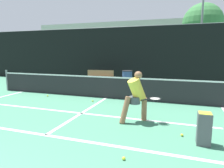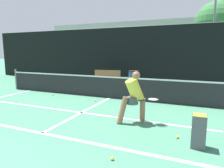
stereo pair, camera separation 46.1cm
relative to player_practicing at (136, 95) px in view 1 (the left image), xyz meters
The scene contains 16 objects.
court_baseline_near 2.60m from the player_practicing, 138.04° to the right, with size 11.00×0.10×0.01m, color white.
court_service_line 2.01m from the player_practicing, behind, with size 8.25×0.10×0.01m, color white.
court_center_mark 2.05m from the player_practicing, 167.14° to the left, with size 0.10×4.17×0.01m, color white.
net 3.12m from the player_practicing, 126.41° to the left, with size 11.09×0.09×1.07m.
fence_back 7.46m from the player_practicing, 104.48° to the left, with size 24.00×0.06×3.58m.
player_practicing is the anchor object (origin of this frame).
tennis_ball_scattered_0 1.61m from the player_practicing, 28.02° to the right, with size 0.07×0.07×0.07m, color #D1E033.
tennis_ball_scattered_2 2.85m from the player_practicing, 141.16° to the left, with size 0.07×0.07×0.07m, color #D1E033.
tennis_ball_scattered_3 2.27m from the player_practicing, 83.92° to the right, with size 0.07×0.07×0.07m, color #D1E033.
tennis_ball_scattered_5 4.92m from the player_practicing, 156.48° to the left, with size 0.07×0.07×0.07m, color #D1E033.
ball_hopper 1.98m from the player_practicing, 29.55° to the right, with size 0.28×0.28×0.71m.
courtside_bench 6.98m from the player_practicing, 120.62° to the left, with size 1.71×0.60×0.86m.
trash_bin 6.01m from the player_practicing, 106.90° to the left, with size 0.60×0.60×0.93m.
parked_car 10.47m from the player_practicing, 116.40° to the left, with size 1.81×4.12×1.36m.
tree_west 17.22m from the player_practicing, 79.68° to the left, with size 3.80×3.80×6.68m.
building_far 22.96m from the player_practicing, 94.64° to the left, with size 36.00×2.40×6.15m, color #B2ADA3.
Camera 1 is at (2.97, -0.64, 1.98)m, focal length 32.00 mm.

